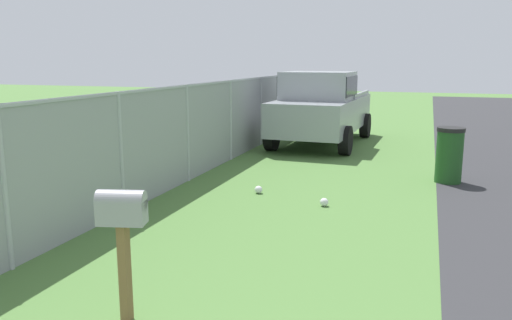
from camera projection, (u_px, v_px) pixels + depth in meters
The scene contains 6 objects.
mailbox at pixel (122, 218), 4.65m from camera, with size 0.30×0.47×1.27m.
pickup_truck at pixel (321, 106), 14.66m from camera, with size 5.02×2.40×2.09m.
trash_bin at pixel (449, 155), 10.16m from camera, with size 0.54×0.54×1.11m.
fence_section at pixel (211, 123), 11.29m from camera, with size 16.57×0.07×1.94m.
litter_bag_far_scatter at pixel (259, 190), 9.40m from camera, with size 0.14×0.14×0.14m, color silver.
litter_bag_by_mailbox at pixel (324, 202), 8.58m from camera, with size 0.14×0.14×0.14m, color silver.
Camera 1 is at (-0.30, -1.27, 2.42)m, focal length 35.92 mm.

